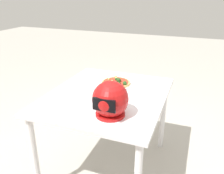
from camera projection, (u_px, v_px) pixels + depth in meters
ground_plane at (108, 166)px, 2.22m from camera, size 14.00×14.00×0.00m
dining_table at (107, 103)px, 1.96m from camera, size 0.93×1.10×0.75m
pizza_plate at (116, 84)px, 2.10m from camera, size 0.30×0.30×0.01m
pizza at (117, 82)px, 2.09m from camera, size 0.26×0.26×0.05m
motorcycle_helmet at (110, 100)px, 1.55m from camera, size 0.25×0.25×0.25m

